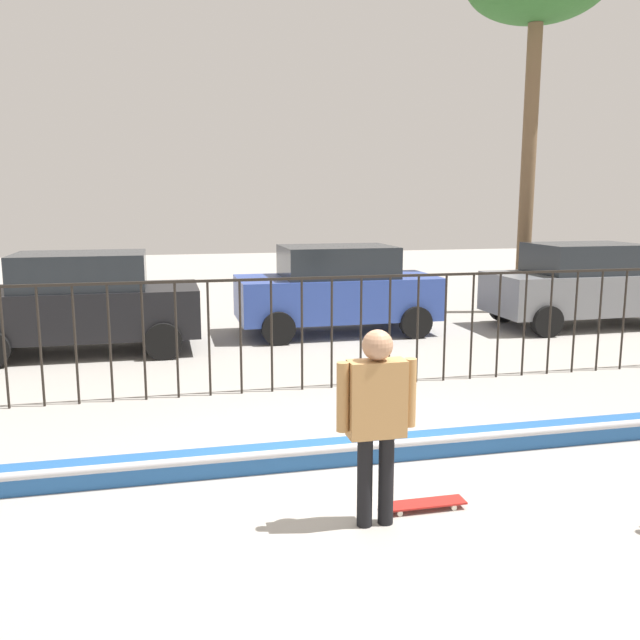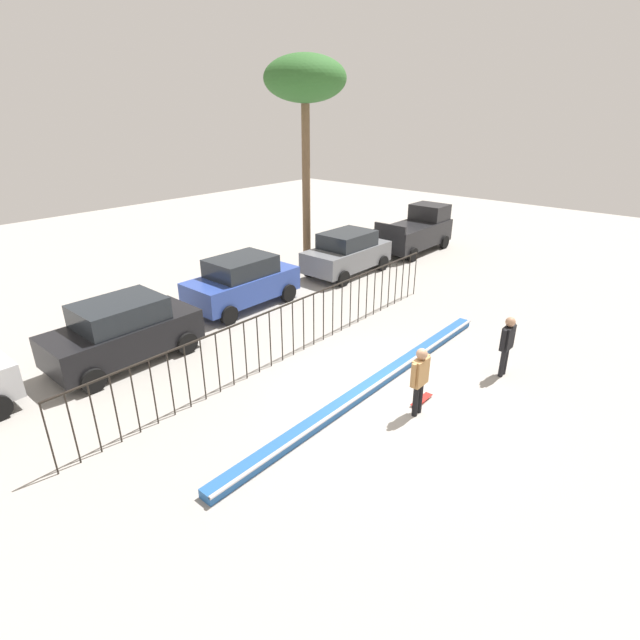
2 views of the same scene
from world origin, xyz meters
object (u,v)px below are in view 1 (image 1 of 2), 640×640
object	(u,v)px
skateboarder	(377,410)
skateboard	(424,504)
parked_car_gray	(583,284)
parked_car_black	(82,302)
parked_car_blue	(337,289)

from	to	relation	value
skateboarder	skateboard	xyz separation A→B (m)	(0.54, 0.17, -1.02)
parked_car_gray	skateboarder	bearing A→B (deg)	-134.05
skateboard	parked_car_gray	bearing A→B (deg)	46.24
skateboarder	parked_car_gray	distance (m)	11.13
parked_car_black	parked_car_blue	distance (m)	5.23
skateboarder	parked_car_black	world-z (taller)	parked_car_black
parked_car_gray	parked_car_black	bearing A→B (deg)	-179.97
skateboard	parked_car_black	size ratio (longest dim) A/B	0.19
parked_car_black	parked_car_blue	world-z (taller)	same
skateboarder	skateboard	distance (m)	1.17
skateboarder	parked_car_black	xyz separation A→B (m)	(-3.27, 7.93, -0.10)
parked_car_gray	skateboard	bearing A→B (deg)	-132.54
parked_car_black	parked_car_gray	xyz separation A→B (m)	(10.85, 0.23, 0.00)
skateboarder	skateboard	bearing A→B (deg)	31.09
parked_car_black	parked_car_blue	xyz separation A→B (m)	(5.18, 0.75, 0.00)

